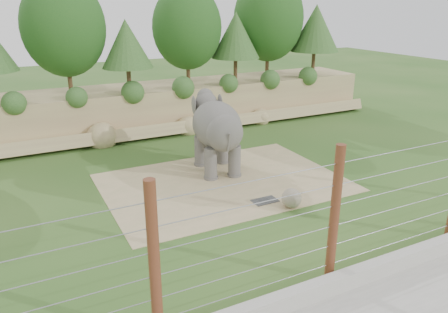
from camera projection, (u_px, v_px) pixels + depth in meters
name	position (u px, v px, depth m)	size (l,w,h in m)	color
ground	(249.00, 214.00, 16.06)	(90.00, 90.00, 0.00)	#2B571E
back_embankment	(151.00, 62.00, 25.61)	(30.00, 5.52, 8.77)	#9F8360
dirt_patch	(224.00, 182.00, 18.79)	(10.00, 7.00, 0.02)	tan
drain_grate	(265.00, 201.00, 17.02)	(1.00, 0.60, 0.03)	#262628
elephant	(217.00, 135.00, 19.58)	(1.78, 4.16, 3.37)	#57534E
stone_ball	(292.00, 198.00, 16.39)	(0.76, 0.76, 0.76)	gray
retaining_wall	(341.00, 281.00, 11.78)	(26.00, 0.35, 0.50)	#A7A69C
barrier_fence	(334.00, 216.00, 11.61)	(20.26, 0.26, 4.00)	brown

